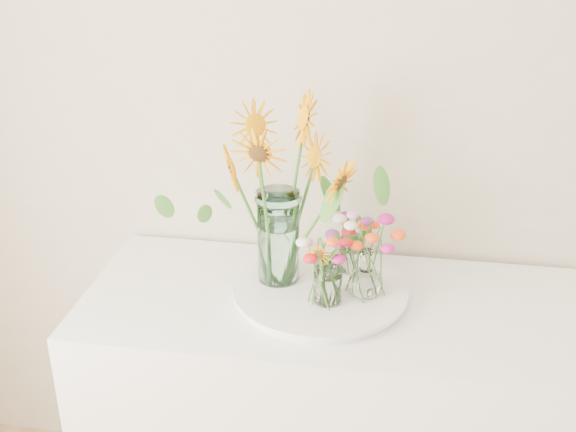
# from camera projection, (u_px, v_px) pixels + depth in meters

# --- Properties ---
(counter) EXTENTS (1.40, 0.60, 0.90)m
(counter) POSITION_uv_depth(u_px,v_px,m) (331.00, 429.00, 2.18)
(counter) COLOR white
(counter) RESTS_ON ground_plane
(tray) EXTENTS (0.46, 0.46, 0.02)m
(tray) POSITION_uv_depth(u_px,v_px,m) (320.00, 293.00, 2.01)
(tray) COLOR white
(tray) RESTS_ON counter
(mason_jar) EXTENTS (0.14, 0.14, 0.27)m
(mason_jar) POSITION_uv_depth(u_px,v_px,m) (278.00, 237.00, 1.99)
(mason_jar) COLOR #BBF9EC
(mason_jar) RESTS_ON tray
(sunflower_bouquet) EXTENTS (0.80, 0.80, 0.53)m
(sunflower_bouquet) POSITION_uv_depth(u_px,v_px,m) (278.00, 194.00, 1.93)
(sunflower_bouquet) COLOR orange
(sunflower_bouquet) RESTS_ON tray
(small_vase_a) EXTENTS (0.08, 0.08, 0.13)m
(small_vase_a) POSITION_uv_depth(u_px,v_px,m) (328.00, 281.00, 1.91)
(small_vase_a) COLOR white
(small_vase_a) RESTS_ON tray
(wildflower_posy_a) EXTENTS (0.21, 0.21, 0.22)m
(wildflower_posy_a) POSITION_uv_depth(u_px,v_px,m) (328.00, 266.00, 1.89)
(wildflower_posy_a) COLOR #FE4C16
(wildflower_posy_a) RESTS_ON tray
(small_vase_b) EXTENTS (0.10, 0.10, 0.14)m
(small_vase_b) POSITION_uv_depth(u_px,v_px,m) (366.00, 273.00, 1.94)
(small_vase_b) COLOR white
(small_vase_b) RESTS_ON tray
(wildflower_posy_b) EXTENTS (0.21, 0.21, 0.23)m
(wildflower_posy_b) POSITION_uv_depth(u_px,v_px,m) (367.00, 258.00, 1.92)
(wildflower_posy_b) COLOR #FE4C16
(wildflower_posy_b) RESTS_ON tray
(small_vase_c) EXTENTS (0.07, 0.07, 0.11)m
(small_vase_c) POSITION_uv_depth(u_px,v_px,m) (351.00, 254.00, 2.07)
(small_vase_c) COLOR white
(small_vase_c) RESTS_ON tray
(wildflower_posy_c) EXTENTS (0.18, 0.18, 0.20)m
(wildflower_posy_c) POSITION_uv_depth(u_px,v_px,m) (352.00, 240.00, 2.05)
(wildflower_posy_c) COLOR #FE4C16
(wildflower_posy_c) RESTS_ON tray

